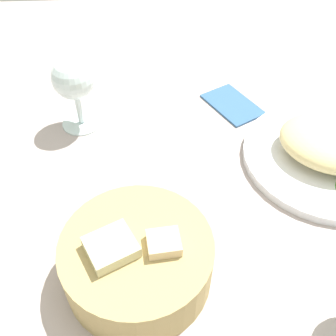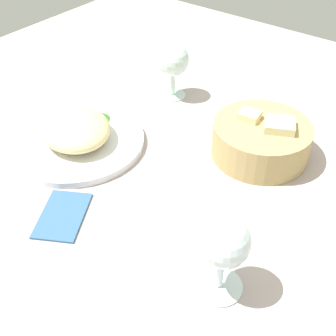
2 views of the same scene
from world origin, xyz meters
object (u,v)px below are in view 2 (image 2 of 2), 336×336
at_px(plate, 76,141).
at_px(wine_glass_near, 223,245).
at_px(folded_napkin, 62,214).
at_px(bread_basket, 262,140).
at_px(wine_glass_far, 173,62).

distance_m(plate, wine_glass_near, 0.42).
relative_size(wine_glass_near, folded_napkin, 1.18).
bearing_deg(folded_napkin, wine_glass_near, -111.52).
relative_size(plate, wine_glass_near, 2.04).
bearing_deg(plate, folded_napkin, -50.10).
xyz_separation_m(plate, folded_napkin, (0.13, -0.15, -0.00)).
height_order(plate, folded_napkin, plate).
xyz_separation_m(plate, bread_basket, (0.30, 0.19, 0.03)).
relative_size(bread_basket, wine_glass_near, 1.40).
bearing_deg(wine_glass_far, plate, -97.94).
xyz_separation_m(bread_basket, folded_napkin, (-0.17, -0.34, -0.03)).
height_order(wine_glass_near, wine_glass_far, wine_glass_near).
bearing_deg(wine_glass_far, folded_napkin, -77.81).
bearing_deg(plate, bread_basket, 32.12).
distance_m(wine_glass_far, folded_napkin, 0.43).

